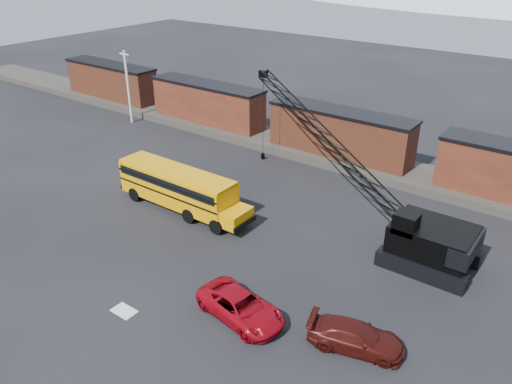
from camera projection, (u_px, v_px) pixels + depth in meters
ground at (169, 273)px, 30.85m from camera, size 160.00×160.00×0.00m
gravel_berm at (338, 157)px, 46.51m from camera, size 120.00×5.00×0.70m
boxcar_west_far at (111, 80)px, 62.34m from camera, size 13.70×3.10×4.17m
boxcar_west_near at (208, 102)px, 53.88m from camera, size 13.70×3.10×4.17m
boxcar_mid at (340, 133)px, 45.42m from camera, size 13.70×3.10×4.17m
utility_pole at (128, 86)px, 54.61m from camera, size 1.40×0.24×8.00m
snow_patch at (124, 311)px, 27.70m from camera, size 1.40×0.90×0.02m
school_bus at (180, 188)px, 37.43m from camera, size 11.65×2.65×3.19m
red_pickup at (241, 307)px, 26.91m from camera, size 5.61×3.25×1.47m
maroon_suv at (356, 337)px, 24.91m from camera, size 5.19×3.22×1.40m
crawler_crane at (327, 139)px, 37.25m from camera, size 21.61×10.18×8.58m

